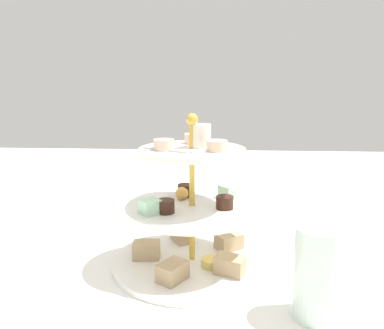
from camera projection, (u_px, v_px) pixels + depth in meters
ground_plane at (192, 264)px, 0.70m from camera, size 2.40×2.40×0.00m
tiered_serving_stand at (192, 221)px, 0.68m from camera, size 0.29×0.29×0.27m
water_glass_tall_right at (318, 273)px, 0.53m from camera, size 0.07×0.07×0.13m
water_glass_short_left at (179, 202)px, 0.92m from camera, size 0.06×0.06×0.08m
teacup_with_saucer at (234, 210)px, 0.91m from camera, size 0.09×0.09×0.05m
butter_knife_right at (321, 241)px, 0.79m from camera, size 0.09×0.16×0.00m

